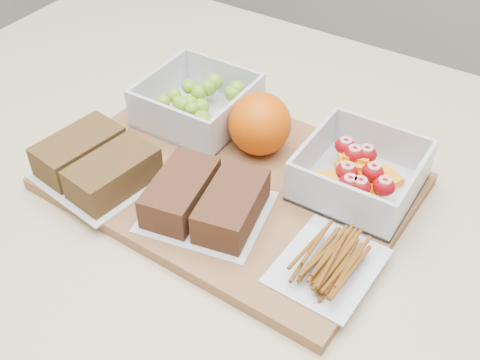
{
  "coord_description": "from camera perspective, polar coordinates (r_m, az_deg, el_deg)",
  "views": [
    {
      "loc": [
        0.28,
        -0.44,
        1.41
      ],
      "look_at": [
        -0.01,
        0.01,
        0.93
      ],
      "focal_mm": 45.0,
      "sensor_mm": 36.0,
      "label": 1
    }
  ],
  "objects": [
    {
      "name": "grape_container",
      "position": [
        0.83,
        -3.91,
        7.29
      ],
      "size": [
        0.14,
        0.14,
        0.06
      ],
      "color": "silver",
      "rests_on": "cutting_board"
    },
    {
      "name": "sandwich_bag_left",
      "position": [
        0.75,
        -13.48,
        1.6
      ],
      "size": [
        0.16,
        0.14,
        0.04
      ],
      "color": "silver",
      "rests_on": "cutting_board"
    },
    {
      "name": "pretzel_bag",
      "position": [
        0.64,
        8.41,
        -7.35
      ],
      "size": [
        0.1,
        0.12,
        0.03
      ],
      "color": "silver",
      "rests_on": "cutting_board"
    },
    {
      "name": "orange",
      "position": [
        0.76,
        1.9,
        5.34
      ],
      "size": [
        0.08,
        0.08,
        0.08
      ],
      "primitive_type": "sphere",
      "color": "#DE5305",
      "rests_on": "cutting_board"
    },
    {
      "name": "sandwich_bag_center",
      "position": [
        0.69,
        -3.24,
        -1.87
      ],
      "size": [
        0.16,
        0.15,
        0.04
      ],
      "color": "silver",
      "rests_on": "cutting_board"
    },
    {
      "name": "cutting_board",
      "position": [
        0.75,
        -0.81,
        -0.16
      ],
      "size": [
        0.43,
        0.32,
        0.02
      ],
      "primitive_type": "cube",
      "rotation": [
        0.0,
        0.0,
        -0.04
      ],
      "color": "brown",
      "rests_on": "counter"
    },
    {
      "name": "fruit_container",
      "position": [
        0.73,
        11.23,
        0.52
      ],
      "size": [
        0.13,
        0.13,
        0.06
      ],
      "color": "silver",
      "rests_on": "cutting_board"
    }
  ]
}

